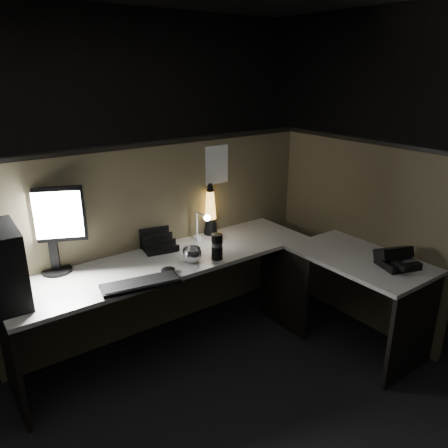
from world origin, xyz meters
TOP-DOWN VIEW (x-y plane):
  - floor at (0.00, 0.00)m, footprint 6.00×6.00m
  - room_shell at (0.00, 0.00)m, footprint 6.00×6.00m
  - partition_back at (0.00, 0.93)m, footprint 2.66×0.06m
  - partition_right at (1.33, 0.10)m, footprint 0.06×1.66m
  - desk at (0.18, 0.25)m, footprint 2.60×1.60m
  - pc_tower at (-1.22, 0.63)m, footprint 0.22×0.45m
  - monitor at (-0.87, 0.88)m, footprint 0.43×0.23m
  - keyboard at (-0.50, 0.35)m, footprint 0.52×0.26m
  - mouse at (-0.27, 0.41)m, footprint 0.11×0.09m
  - clip_lamp at (0.21, 0.71)m, footprint 0.05×0.20m
  - organizer at (-0.13, 0.81)m, footprint 0.27×0.25m
  - lava_lamp at (0.38, 0.85)m, footprint 0.12×0.12m
  - travel_mug at (0.13, 0.40)m, footprint 0.09×0.09m
  - steel_mug at (-0.04, 0.46)m, footprint 0.18×0.18m
  - figurine at (0.36, 0.69)m, footprint 0.05×0.05m
  - pinned_paper at (0.48, 0.90)m, footprint 0.22×0.00m
  - desk_phone at (1.07, -0.44)m, footprint 0.30×0.30m

SIDE VIEW (x-z plane):
  - floor at x=0.00m, z-range 0.00..0.00m
  - desk at x=0.18m, z-range 0.22..0.95m
  - keyboard at x=-0.50m, z-range 0.73..0.75m
  - mouse at x=-0.27m, z-range 0.73..0.77m
  - partition_back at x=0.00m, z-range 0.00..1.50m
  - partition_right at x=1.33m, z-range 0.00..1.50m
  - organizer at x=-0.13m, z-range 0.68..0.86m
  - figurine at x=0.36m, z-range 0.75..0.80m
  - steel_mug at x=-0.04m, z-range 0.73..0.84m
  - desk_phone at x=1.07m, z-range 0.71..0.86m
  - travel_mug at x=0.13m, z-range 0.73..0.92m
  - clip_lamp at x=0.21m, z-range 0.75..1.01m
  - lava_lamp at x=0.38m, z-range 0.69..1.12m
  - pc_tower at x=-1.22m, z-range 0.73..1.19m
  - monitor at x=-0.87m, z-range 0.79..1.38m
  - pinned_paper at x=0.48m, z-range 1.14..1.45m
  - room_shell at x=0.00m, z-range -1.38..4.62m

